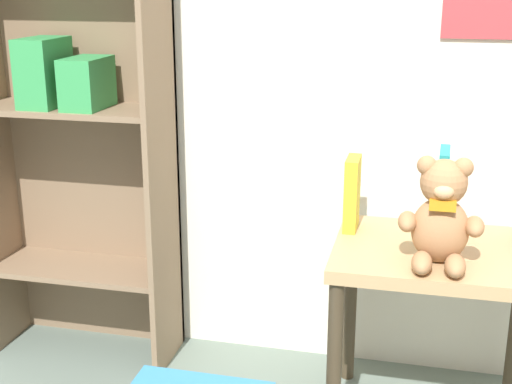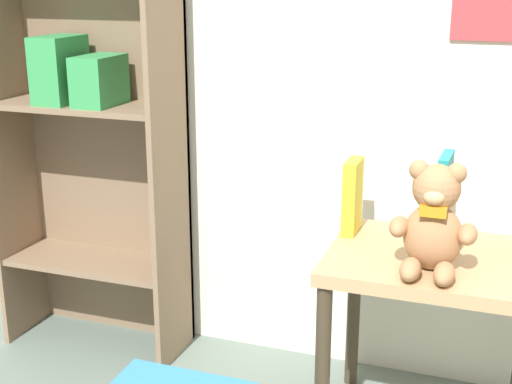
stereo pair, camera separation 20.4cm
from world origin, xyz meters
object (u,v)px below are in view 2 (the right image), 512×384
bookshelf_side (88,78)px  display_table (433,287)px  book_standing_teal (443,199)px  teddy_bear (434,222)px  book_standing_yellow (352,196)px

bookshelf_side → display_table: bookshelf_side is taller
bookshelf_side → book_standing_teal: bookshelf_side is taller
bookshelf_side → book_standing_teal: bearing=-4.8°
bookshelf_side → teddy_bear: bookshelf_side is taller
bookshelf_side → book_standing_yellow: bearing=-6.4°
display_table → book_standing_yellow: (-0.25, 0.10, 0.20)m
display_table → teddy_bear: bearing=-92.0°
teddy_bear → book_standing_teal: bearing=89.0°
bookshelf_side → display_table: size_ratio=3.03×
teddy_bear → book_standing_yellow: bearing=139.8°
teddy_bear → book_standing_yellow: 0.32m
teddy_bear → display_table: bearing=88.0°
book_standing_yellow → display_table: bearing=-22.5°
bookshelf_side → book_standing_teal: 1.18m
bookshelf_side → book_standing_yellow: size_ratio=8.01×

